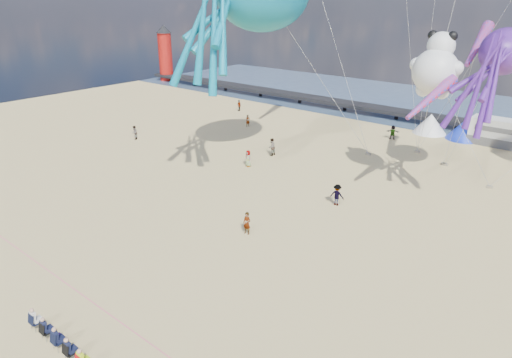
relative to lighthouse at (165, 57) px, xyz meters
name	(u,v)px	position (x,y,z in m)	size (l,w,h in m)	color
ground	(209,289)	(56.00, -44.00, -4.50)	(120.00, 120.00, 0.00)	#DEC580
water	(481,113)	(56.00, 11.00, -4.48)	(120.00, 120.00, 0.00)	#394F6D
pier	(280,93)	(28.00, 0.00, -3.50)	(60.00, 3.00, 0.50)	black
lighthouse	(165,57)	(0.00, 0.00, 0.00)	(2.60, 2.60, 9.00)	#A5140F
motorhome_0	(502,133)	(62.00, -4.00, -3.00)	(6.60, 2.50, 3.00)	silver
tent_white	(430,124)	(54.00, -4.00, -3.30)	(4.00, 4.00, 2.40)	white
tent_blue	(464,129)	(58.00, -4.00, -3.30)	(4.00, 4.00, 2.40)	#1933CC
spectator_row	(58,337)	(53.87, -51.94, -3.85)	(6.10, 0.90, 1.30)	black
cooler_purple	(59,338)	(53.34, -51.70, -4.34)	(0.40, 0.30, 0.32)	#391D6C
rope_line	(138,335)	(56.00, -49.00, -4.48)	(0.03, 0.03, 34.00)	#F2338C
standing_person	(247,223)	(53.37, -37.61, -3.67)	(0.60, 0.40, 1.65)	tan
beachgoer_0	(248,158)	(44.50, -27.11, -3.68)	(0.60, 0.39, 1.65)	#7F6659
beachgoer_1	(272,147)	(44.25, -23.02, -3.57)	(0.91, 0.59, 1.86)	#7F6659
beachgoer_2	(337,195)	(55.82, -29.38, -3.61)	(0.86, 0.67, 1.78)	#7F6659
beachgoer_3	(239,105)	(28.23, -10.16, -3.72)	(1.01, 0.58, 1.56)	#7F6659
beachgoer_4	(393,132)	(51.57, -9.31, -3.67)	(0.98, 0.41, 1.67)	#7F6659
beachgoer_5	(248,121)	(34.88, -15.93, -3.74)	(1.41, 0.45, 1.52)	#7F6659
beachgoer_7	(135,133)	(28.38, -28.71, -3.68)	(0.80, 0.52, 1.63)	#7F6659
sandbag_a	(368,154)	(52.06, -16.38, -4.39)	(0.50, 0.35, 0.22)	gray
sandbag_b	(445,165)	(59.49, -14.44, -4.39)	(0.50, 0.35, 0.22)	gray
sandbag_c	(490,187)	(64.42, -17.75, -4.39)	(0.50, 0.35, 0.22)	gray
sandbag_d	(443,164)	(59.25, -14.32, -4.39)	(0.50, 0.35, 0.22)	gray
sandbag_e	(417,152)	(55.77, -12.29, -4.39)	(0.50, 0.35, 0.22)	gray
kite_octopus_purple	(505,52)	(63.75, -18.99, 7.20)	(3.67, 8.55, 9.78)	#4E1F85
kite_panda	(435,71)	(59.89, -22.63, 5.75)	(4.25, 4.00, 6.00)	silver
windsock_mid	(478,45)	(61.29, -17.33, 7.45)	(1.00, 6.37, 6.37)	red
windsock_right	(430,98)	(60.76, -25.42, 4.20)	(0.90, 5.16, 5.16)	red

